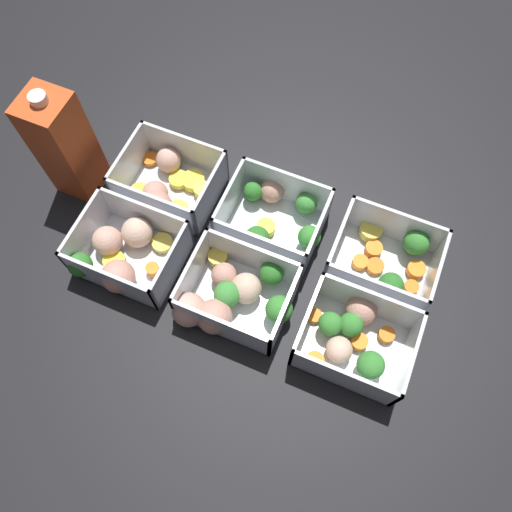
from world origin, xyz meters
TOP-DOWN VIEW (x-y plane):
  - ground_plane at (0.00, 0.00)m, footprint 4.00×4.00m
  - container_near_left at (-0.18, -0.07)m, footprint 0.15×0.13m
  - container_near_center at (-0.00, -0.07)m, footprint 0.15×0.14m
  - container_near_right at (0.18, -0.06)m, footprint 0.15×0.14m
  - container_far_left at (-0.17, 0.06)m, footprint 0.15×0.14m
  - container_far_center at (0.01, 0.07)m, footprint 0.16×0.14m
  - container_far_right at (0.19, 0.07)m, footprint 0.15×0.13m
  - juice_carton at (0.32, -0.03)m, footprint 0.07×0.07m

SIDE VIEW (x-z plane):
  - ground_plane at x=0.00m, z-range 0.00..0.00m
  - container_near_right at x=0.18m, z-range -0.01..0.06m
  - container_far_left at x=-0.17m, z-range -0.01..0.06m
  - container_near_left at x=-0.18m, z-range -0.01..0.06m
  - container_far_right at x=0.19m, z-range -0.01..0.06m
  - container_near_center at x=0.00m, z-range -0.01..0.06m
  - container_far_center at x=0.01m, z-range -0.01..0.07m
  - juice_carton at x=0.32m, z-range -0.01..0.20m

